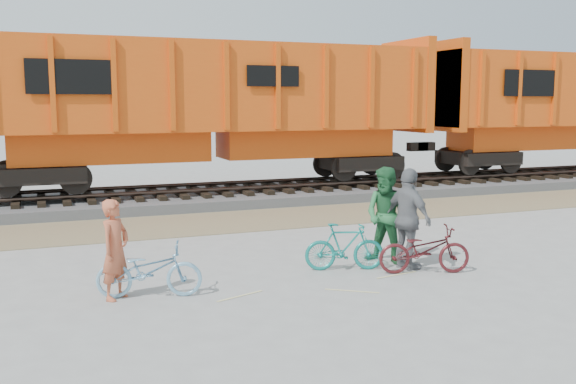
% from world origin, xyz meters
% --- Properties ---
extents(ground, '(120.00, 120.00, 0.00)m').
position_xyz_m(ground, '(0.00, 0.00, 0.00)').
color(ground, '#9E9E99').
rests_on(ground, ground).
extents(gravel_strip, '(120.00, 3.00, 0.02)m').
position_xyz_m(gravel_strip, '(0.00, 5.50, 0.01)').
color(gravel_strip, '#93845B').
rests_on(gravel_strip, ground).
extents(ballast_bed, '(120.00, 4.00, 0.30)m').
position_xyz_m(ballast_bed, '(0.00, 9.00, 0.15)').
color(ballast_bed, slate).
rests_on(ballast_bed, ground).
extents(track, '(120.00, 2.60, 0.24)m').
position_xyz_m(track, '(0.00, 9.00, 0.47)').
color(track, black).
rests_on(track, ballast_bed).
extents(hopper_car_center, '(14.00, 3.13, 4.65)m').
position_xyz_m(hopper_car_center, '(1.16, 9.00, 3.01)').
color(hopper_car_center, black).
rests_on(hopper_car_center, track).
extents(bicycle_blue, '(1.75, 0.98, 0.87)m').
position_xyz_m(bicycle_blue, '(-2.35, -0.31, 0.44)').
color(bicycle_blue, '#7CB3D4').
rests_on(bicycle_blue, ground).
extents(bicycle_teal, '(1.53, 0.83, 0.88)m').
position_xyz_m(bicycle_teal, '(1.28, 0.05, 0.44)').
color(bicycle_teal, '#147E74').
rests_on(bicycle_teal, ground).
extents(bicycle_maroon, '(1.75, 1.05, 0.87)m').
position_xyz_m(bicycle_maroon, '(2.53, -0.66, 0.43)').
color(bicycle_maroon, '#4F181B').
rests_on(bicycle_maroon, ground).
extents(person_solo, '(0.67, 0.69, 1.59)m').
position_xyz_m(person_solo, '(-2.85, -0.21, 0.79)').
color(person_solo, '#BF5939').
rests_on(person_solo, ground).
extents(person_man, '(1.10, 1.15, 1.86)m').
position_xyz_m(person_man, '(2.28, 0.25, 0.93)').
color(person_man, '#266738').
rests_on(person_man, ground).
extents(person_woman, '(0.67, 1.17, 1.89)m').
position_xyz_m(person_woman, '(2.43, -0.26, 0.94)').
color(person_woman, slate).
rests_on(person_woman, ground).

